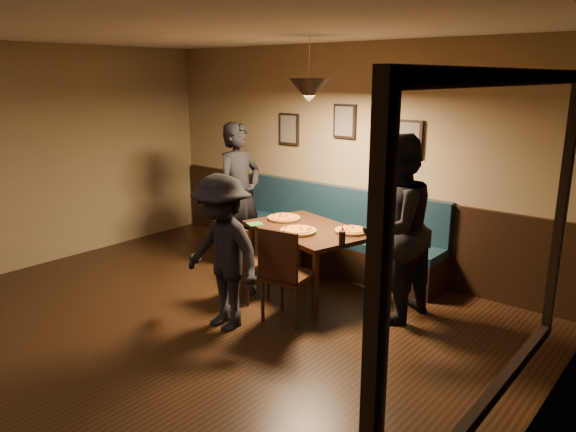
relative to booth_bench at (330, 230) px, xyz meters
The scene contains 26 objects.
floor 3.24m from the booth_bench, 90.00° to the right, with size 7.00×7.00×0.00m, color black.
ceiling 3.94m from the booth_bench, 90.00° to the right, with size 7.00×7.00×0.00m, color silver.
wall_back 0.95m from the booth_bench, 90.00° to the left, with size 6.00×6.00×0.00m, color #8C704F.
wall_right 4.48m from the booth_bench, 46.85° to the right, with size 7.00×7.00×0.00m, color #8C704F.
wainscot 0.27m from the booth_bench, 90.00° to the left, with size 5.88×0.06×1.00m, color black.
booth_bench is the anchor object (origin of this frame).
window_frame 4.13m from the booth_bench, 42.37° to the right, with size 0.06×2.56×1.86m, color black.
window_glass 4.11m from the booth_bench, 42.66° to the right, with size 2.40×2.40×0.00m, color black.
picture_left 1.52m from the booth_bench, 163.30° to the left, with size 0.32×0.04×0.42m, color black.
picture_center 1.38m from the booth_bench, 90.00° to the left, with size 0.32×0.04×0.42m, color black.
picture_right 1.52m from the booth_bench, 16.70° to the left, with size 0.32×0.04×0.42m, color black.
pendant_lamp 1.94m from the booth_bench, 72.43° to the right, with size 0.44×0.44×0.25m, color black.
dining_table 0.84m from the booth_bench, 72.43° to the right, with size 1.39×0.89×0.74m, color black.
chair_near_left 1.40m from the booth_bench, 95.05° to the right, with size 0.37×0.37×0.85m, color black, non-canonical shape.
chair_near_right 1.63m from the booth_bench, 69.55° to the right, with size 0.43×0.43×0.98m, color #321F0E, non-canonical shape.
diner_left 1.24m from the booth_bench, 147.47° to the right, with size 0.67×0.44×1.85m, color black.
diner_right 1.65m from the booth_bench, 31.49° to the right, with size 0.91×0.71×1.87m, color black.
diner_front 2.09m from the booth_bench, 84.53° to the right, with size 0.98×0.56×1.52m, color black.
pizza_a 0.77m from the booth_bench, 105.00° to the right, with size 0.39×0.39×0.04m, color orange.
pizza_b 1.09m from the booth_bench, 73.94° to the right, with size 0.39×0.39×0.04m, color #D46128.
pizza_c 1.00m from the booth_bench, 41.13° to the right, with size 0.36×0.36×0.04m, color orange.
soda_glass 1.45m from the booth_bench, 50.08° to the right, with size 0.07×0.07×0.15m, color black.
tabasco_bottle 1.18m from the booth_bench, 48.33° to the right, with size 0.03×0.03×0.12m, color #9D1B05.
napkin_a 0.64m from the booth_bench, 119.87° to the right, with size 0.16×0.16×0.01m, color #1B6824.
napkin_b 1.13m from the booth_bench, 106.41° to the right, with size 0.17×0.17×0.01m, color #1C6A28.
cutlery_set 1.19m from the booth_bench, 77.65° to the right, with size 0.02×0.19×0.00m, color #BCBCC1.
Camera 1 is at (3.81, -2.25, 2.39)m, focal length 33.81 mm.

